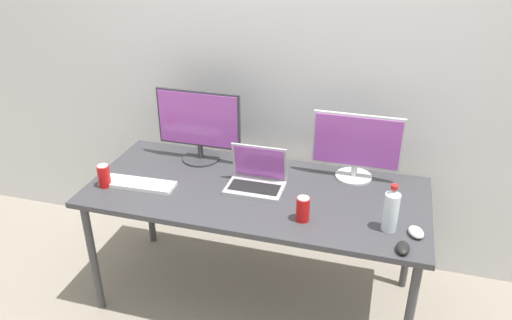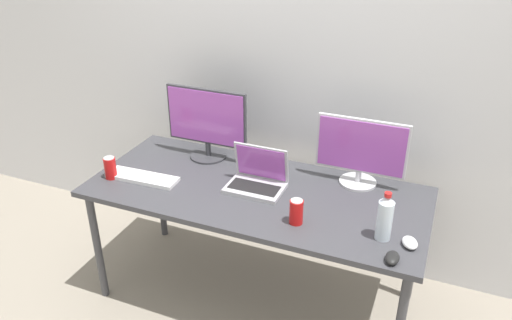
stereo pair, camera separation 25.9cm
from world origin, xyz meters
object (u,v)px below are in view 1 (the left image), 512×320
(mouse_by_keyboard, at_px, (416,232))
(mouse_by_laptop, at_px, (403,248))
(water_bottle, at_px, (391,210))
(soda_can_by_laptop, at_px, (104,176))
(work_desk, at_px, (256,199))
(monitor_left, at_px, (199,124))
(soda_can_near_keyboard, at_px, (303,209))
(keyboard_main, at_px, (138,184))
(laptop_silver, at_px, (257,178))
(monitor_center, at_px, (357,146))

(mouse_by_keyboard, xyz_separation_m, mouse_by_laptop, (-0.06, -0.14, -0.00))
(water_bottle, bearing_deg, soda_can_by_laptop, -179.75)
(mouse_by_keyboard, distance_m, water_bottle, 0.16)
(work_desk, distance_m, water_bottle, 0.74)
(work_desk, xyz_separation_m, mouse_by_keyboard, (0.82, -0.19, 0.07))
(work_desk, distance_m, monitor_left, 0.57)
(monitor_left, bearing_deg, soda_can_near_keyboard, -33.21)
(mouse_by_keyboard, bearing_deg, keyboard_main, 156.01)
(soda_can_by_laptop, bearing_deg, mouse_by_laptop, -5.28)
(mouse_by_keyboard, relative_size, soda_can_by_laptop, 0.77)
(laptop_silver, relative_size, soda_can_by_laptop, 2.41)
(monitor_center, xyz_separation_m, soda_can_by_laptop, (-1.29, -0.47, -0.13))
(mouse_by_keyboard, relative_size, mouse_by_laptop, 1.00)
(monitor_center, bearing_deg, soda_can_near_keyboard, -111.35)
(laptop_silver, distance_m, water_bottle, 0.74)
(keyboard_main, distance_m, water_bottle, 1.33)
(soda_can_by_laptop, bearing_deg, monitor_left, 49.09)
(monitor_center, bearing_deg, mouse_by_laptop, -65.39)
(mouse_by_keyboard, relative_size, water_bottle, 0.40)
(monitor_center, bearing_deg, keyboard_main, -159.71)
(laptop_silver, height_order, mouse_by_laptop, laptop_silver)
(monitor_center, height_order, keyboard_main, monitor_center)
(keyboard_main, xyz_separation_m, soda_can_by_laptop, (-0.17, -0.05, 0.05))
(work_desk, bearing_deg, water_bottle, -14.33)
(mouse_by_keyboard, bearing_deg, monitor_center, 103.75)
(water_bottle, bearing_deg, mouse_by_laptop, -65.87)
(mouse_by_laptop, bearing_deg, soda_can_by_laptop, 174.00)
(work_desk, bearing_deg, mouse_by_keyboard, -13.10)
(laptop_silver, height_order, soda_can_by_laptop, laptop_silver)
(mouse_by_laptop, distance_m, soda_can_near_keyboard, 0.49)
(soda_can_by_laptop, bearing_deg, keyboard_main, 17.52)
(laptop_silver, relative_size, water_bottle, 1.26)
(soda_can_by_laptop, bearing_deg, laptop_silver, 15.56)
(laptop_silver, bearing_deg, soda_can_by_laptop, -164.44)
(mouse_by_laptop, bearing_deg, mouse_by_keyboard, 67.29)
(monitor_left, xyz_separation_m, soda_can_near_keyboard, (0.71, -0.47, -0.17))
(monitor_center, bearing_deg, work_desk, -150.04)
(mouse_by_laptop, bearing_deg, soda_can_near_keyboard, 165.34)
(work_desk, distance_m, keyboard_main, 0.65)
(keyboard_main, bearing_deg, soda_can_near_keyboard, -7.22)
(mouse_by_keyboard, height_order, soda_can_near_keyboard, soda_can_near_keyboard)
(work_desk, height_order, mouse_by_keyboard, mouse_by_keyboard)
(laptop_silver, bearing_deg, water_bottle, -16.88)
(monitor_center, xyz_separation_m, keyboard_main, (-1.12, -0.41, -0.19))
(soda_can_near_keyboard, bearing_deg, monitor_left, 146.79)
(monitor_left, height_order, water_bottle, monitor_left)
(work_desk, relative_size, monitor_center, 3.75)
(monitor_left, relative_size, keyboard_main, 1.23)
(water_bottle, bearing_deg, soda_can_near_keyboard, -175.24)
(work_desk, bearing_deg, keyboard_main, -168.16)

